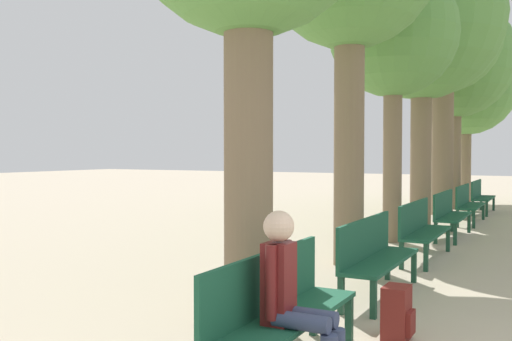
{
  "coord_description": "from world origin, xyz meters",
  "views": [
    {
      "loc": [
        -0.28,
        -3.45,
        1.63
      ],
      "look_at": [
        -4.0,
        3.57,
        1.39
      ],
      "focal_mm": 40.0,
      "sensor_mm": 36.0,
      "label": 1
    }
  ],
  "objects_px": {
    "tree_row_6": "(467,87)",
    "tree_row_2": "(393,36)",
    "person_seated": "(293,294)",
    "bench_row_1": "(374,251)",
    "bench_row_2": "(421,226)",
    "tree_row_4": "(443,40)",
    "bench_row_4": "(467,201)",
    "tree_row_5": "(455,60)",
    "bench_row_5": "(480,194)",
    "tree_row_3": "(422,21)",
    "backpack": "(397,314)",
    "bench_row_0": "(278,303)",
    "bench_row_3": "(449,211)"
  },
  "relations": [
    {
      "from": "person_seated",
      "to": "backpack",
      "type": "bearing_deg",
      "value": 73.19
    },
    {
      "from": "tree_row_4",
      "to": "tree_row_6",
      "type": "xyz_separation_m",
      "value": [
        0.0,
        4.37,
        -0.77
      ]
    },
    {
      "from": "bench_row_1",
      "to": "tree_row_4",
      "type": "distance_m",
      "value": 10.03
    },
    {
      "from": "bench_row_5",
      "to": "tree_row_6",
      "type": "distance_m",
      "value": 4.83
    },
    {
      "from": "bench_row_5",
      "to": "tree_row_3",
      "type": "distance_m",
      "value": 5.46
    },
    {
      "from": "bench_row_0",
      "to": "bench_row_4",
      "type": "bearing_deg",
      "value": 90.0
    },
    {
      "from": "bench_row_3",
      "to": "tree_row_6",
      "type": "distance_m",
      "value": 9.12
    },
    {
      "from": "bench_row_4",
      "to": "bench_row_2",
      "type": "bearing_deg",
      "value": -90.0
    },
    {
      "from": "bench_row_5",
      "to": "backpack",
      "type": "xyz_separation_m",
      "value": [
        0.62,
        -11.49,
        -0.28
      ]
    },
    {
      "from": "tree_row_2",
      "to": "tree_row_4",
      "type": "distance_m",
      "value": 5.16
    },
    {
      "from": "bench_row_2",
      "to": "person_seated",
      "type": "bearing_deg",
      "value": -87.57
    },
    {
      "from": "bench_row_3",
      "to": "tree_row_3",
      "type": "xyz_separation_m",
      "value": [
        -0.84,
        1.44,
        4.02
      ]
    },
    {
      "from": "bench_row_1",
      "to": "tree_row_3",
      "type": "height_order",
      "value": "tree_row_3"
    },
    {
      "from": "bench_row_4",
      "to": "tree_row_5",
      "type": "height_order",
      "value": "tree_row_5"
    },
    {
      "from": "tree_row_3",
      "to": "tree_row_2",
      "type": "bearing_deg",
      "value": -90.0
    },
    {
      "from": "bench_row_0",
      "to": "bench_row_4",
      "type": "height_order",
      "value": "same"
    },
    {
      "from": "bench_row_0",
      "to": "person_seated",
      "type": "height_order",
      "value": "person_seated"
    },
    {
      "from": "tree_row_3",
      "to": "tree_row_5",
      "type": "xyz_separation_m",
      "value": [
        0.0,
        4.54,
        -0.22
      ]
    },
    {
      "from": "bench_row_2",
      "to": "tree_row_4",
      "type": "height_order",
      "value": "tree_row_4"
    },
    {
      "from": "bench_row_1",
      "to": "bench_row_5",
      "type": "xyz_separation_m",
      "value": [
        0.0,
        10.08,
        0.0
      ]
    },
    {
      "from": "bench_row_3",
      "to": "bench_row_2",
      "type": "bearing_deg",
      "value": -90.0
    },
    {
      "from": "bench_row_4",
      "to": "bench_row_5",
      "type": "bearing_deg",
      "value": 90.0
    },
    {
      "from": "bench_row_0",
      "to": "tree_row_5",
      "type": "xyz_separation_m",
      "value": [
        -0.84,
        13.55,
        3.8
      ]
    },
    {
      "from": "tree_row_4",
      "to": "tree_row_5",
      "type": "xyz_separation_m",
      "value": [
        0.0,
        1.9,
        -0.27
      ]
    },
    {
      "from": "bench_row_3",
      "to": "person_seated",
      "type": "height_order",
      "value": "person_seated"
    },
    {
      "from": "bench_row_5",
      "to": "tree_row_4",
      "type": "distance_m",
      "value": 4.26
    },
    {
      "from": "bench_row_4",
      "to": "tree_row_6",
      "type": "height_order",
      "value": "tree_row_6"
    },
    {
      "from": "bench_row_0",
      "to": "backpack",
      "type": "bearing_deg",
      "value": 60.59
    },
    {
      "from": "tree_row_3",
      "to": "bench_row_0",
      "type": "bearing_deg",
      "value": -84.7
    },
    {
      "from": "tree_row_3",
      "to": "backpack",
      "type": "bearing_deg",
      "value": -79.54
    },
    {
      "from": "bench_row_4",
      "to": "person_seated",
      "type": "bearing_deg",
      "value": -88.76
    },
    {
      "from": "bench_row_1",
      "to": "person_seated",
      "type": "relative_size",
      "value": 1.52
    },
    {
      "from": "tree_row_4",
      "to": "person_seated",
      "type": "relative_size",
      "value": 5.04
    },
    {
      "from": "tree_row_4",
      "to": "tree_row_5",
      "type": "bearing_deg",
      "value": 90.0
    },
    {
      "from": "bench_row_1",
      "to": "bench_row_2",
      "type": "height_order",
      "value": "same"
    },
    {
      "from": "tree_row_6",
      "to": "tree_row_2",
      "type": "bearing_deg",
      "value": -90.0
    },
    {
      "from": "tree_row_2",
      "to": "tree_row_5",
      "type": "distance_m",
      "value": 7.01
    },
    {
      "from": "bench_row_0",
      "to": "bench_row_4",
      "type": "xyz_separation_m",
      "value": [
        0.0,
        10.08,
        0.0
      ]
    },
    {
      "from": "tree_row_4",
      "to": "backpack",
      "type": "relative_size",
      "value": 13.08
    },
    {
      "from": "person_seated",
      "to": "bench_row_4",
      "type": "bearing_deg",
      "value": 91.24
    },
    {
      "from": "person_seated",
      "to": "backpack",
      "type": "xyz_separation_m",
      "value": [
        0.4,
        1.32,
        -0.42
      ]
    },
    {
      "from": "tree_row_2",
      "to": "person_seated",
      "type": "xyz_separation_m",
      "value": [
        1.06,
        -6.78,
        -3.11
      ]
    },
    {
      "from": "person_seated",
      "to": "tree_row_5",
      "type": "bearing_deg",
      "value": 94.4
    },
    {
      "from": "bench_row_1",
      "to": "tree_row_5",
      "type": "distance_m",
      "value": 11.69
    },
    {
      "from": "bench_row_5",
      "to": "person_seated",
      "type": "xyz_separation_m",
      "value": [
        0.22,
        -12.82,
        0.14
      ]
    },
    {
      "from": "tree_row_4",
      "to": "tree_row_6",
      "type": "height_order",
      "value": "tree_row_4"
    },
    {
      "from": "bench_row_3",
      "to": "person_seated",
      "type": "relative_size",
      "value": 1.52
    },
    {
      "from": "bench_row_0",
      "to": "tree_row_4",
      "type": "distance_m",
      "value": 12.37
    },
    {
      "from": "bench_row_0",
      "to": "tree_row_2",
      "type": "relative_size",
      "value": 0.38
    },
    {
      "from": "tree_row_3",
      "to": "tree_row_4",
      "type": "distance_m",
      "value": 2.65
    }
  ]
}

